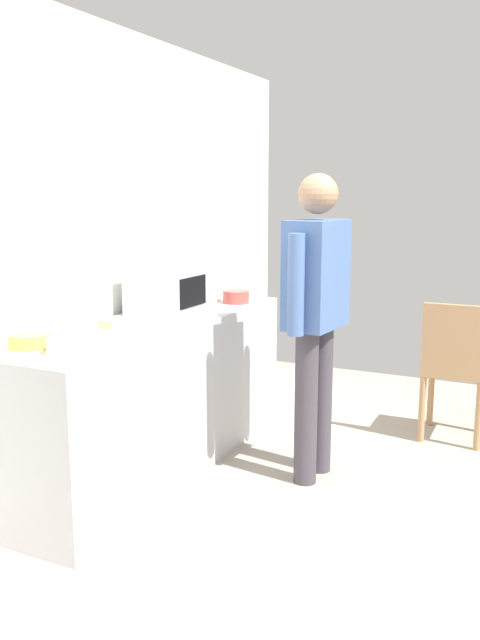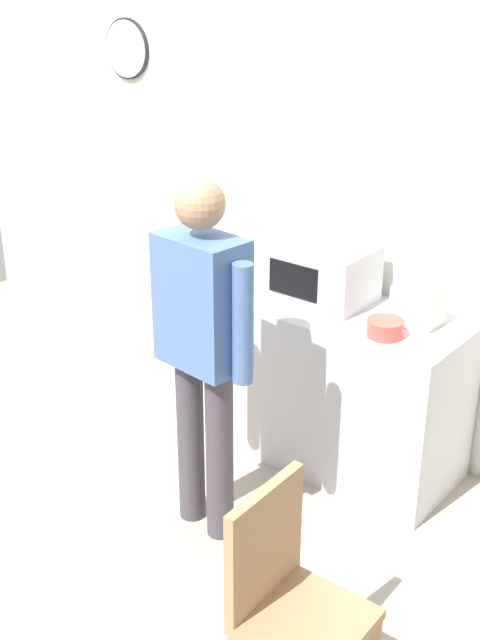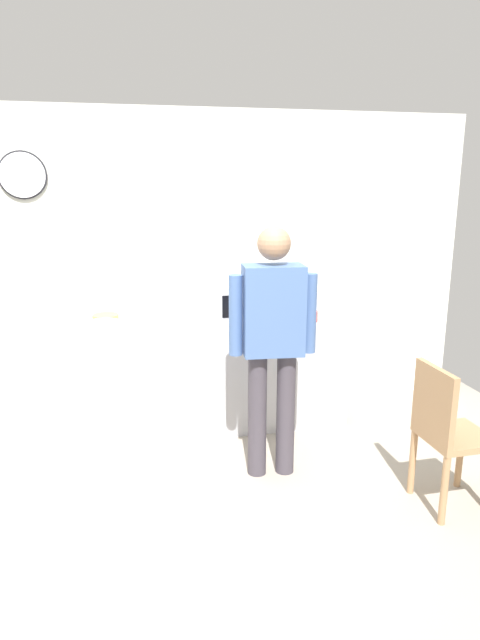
{
  "view_description": "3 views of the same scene",
  "coord_description": "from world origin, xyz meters",
  "px_view_note": "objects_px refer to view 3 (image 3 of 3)",
  "views": [
    {
      "loc": [
        -2.9,
        -0.92,
        1.63
      ],
      "look_at": [
        0.52,
        0.76,
        0.91
      ],
      "focal_mm": 37.48,
      "sensor_mm": 36.0,
      "label": 1
    },
    {
      "loc": [
        2.75,
        -2.08,
        2.53
      ],
      "look_at": [
        0.51,
        0.68,
        0.96
      ],
      "focal_mm": 44.93,
      "sensor_mm": 36.0,
      "label": 2
    },
    {
      "loc": [
        -0.39,
        -3.09,
        2.02
      ],
      "look_at": [
        0.46,
        0.77,
        1.02
      ],
      "focal_mm": 30.84,
      "sensor_mm": 36.0,
      "label": 3
    }
  ],
  "objects_px": {
    "cereal_bowl": "(106,319)",
    "wooden_chair": "(446,430)",
    "toaster": "(303,303)",
    "sandwich_plate": "(166,321)",
    "fork_utensil": "(161,330)",
    "person_standing": "(273,334)",
    "microwave": "(243,301)",
    "spoon_utensil": "(291,309)",
    "salad_bowl": "(307,316)",
    "mixing_bowl": "(104,327)"
  },
  "relations": [
    {
      "from": "sandwich_plate",
      "to": "wooden_chair",
      "type": "distance_m",
      "value": 2.26
    },
    {
      "from": "microwave",
      "to": "cereal_bowl",
      "type": "height_order",
      "value": "microwave"
    },
    {
      "from": "microwave",
      "to": "fork_utensil",
      "type": "xyz_separation_m",
      "value": [
        -0.7,
        -0.25,
        -0.15
      ]
    },
    {
      "from": "salad_bowl",
      "to": "spoon_utensil",
      "type": "bearing_deg",
      "value": 90.93
    },
    {
      "from": "salad_bowl",
      "to": "fork_utensil",
      "type": "bearing_deg",
      "value": -178.04
    },
    {
      "from": "wooden_chair",
      "to": "toaster",
      "type": "bearing_deg",
      "value": 103.67
    },
    {
      "from": "sandwich_plate",
      "to": "fork_utensil",
      "type": "relative_size",
      "value": 1.56
    },
    {
      "from": "cereal_bowl",
      "to": "fork_utensil",
      "type": "distance_m",
      "value": 0.54
    },
    {
      "from": "toaster",
      "to": "spoon_utensil",
      "type": "height_order",
      "value": "toaster"
    },
    {
      "from": "fork_utensil",
      "to": "person_standing",
      "type": "bearing_deg",
      "value": -45.63
    },
    {
      "from": "salad_bowl",
      "to": "spoon_utensil",
      "type": "relative_size",
      "value": 1.05
    },
    {
      "from": "sandwich_plate",
      "to": "wooden_chair",
      "type": "relative_size",
      "value": 0.28
    },
    {
      "from": "microwave",
      "to": "cereal_bowl",
      "type": "relative_size",
      "value": 2.4
    },
    {
      "from": "toaster",
      "to": "wooden_chair",
      "type": "height_order",
      "value": "toaster"
    },
    {
      "from": "cereal_bowl",
      "to": "fork_utensil",
      "type": "bearing_deg",
      "value": -39.37
    },
    {
      "from": "salad_bowl",
      "to": "microwave",
      "type": "bearing_deg",
      "value": 157.64
    },
    {
      "from": "salad_bowl",
      "to": "cereal_bowl",
      "type": "height_order",
      "value": "salad_bowl"
    },
    {
      "from": "toaster",
      "to": "person_standing",
      "type": "relative_size",
      "value": 0.13
    },
    {
      "from": "sandwich_plate",
      "to": "toaster",
      "type": "bearing_deg",
      "value": 2.23
    },
    {
      "from": "sandwich_plate",
      "to": "fork_utensil",
      "type": "xyz_separation_m",
      "value": [
        -0.06,
        -0.22,
        -0.02
      ]
    },
    {
      "from": "cereal_bowl",
      "to": "wooden_chair",
      "type": "bearing_deg",
      "value": -39.39
    },
    {
      "from": "microwave",
      "to": "salad_bowl",
      "type": "relative_size",
      "value": 2.8
    },
    {
      "from": "mixing_bowl",
      "to": "wooden_chair",
      "type": "relative_size",
      "value": 0.27
    },
    {
      "from": "wooden_chair",
      "to": "person_standing",
      "type": "bearing_deg",
      "value": 146.05
    },
    {
      "from": "microwave",
      "to": "sandwich_plate",
      "type": "distance_m",
      "value": 0.65
    },
    {
      "from": "fork_utensil",
      "to": "spoon_utensil",
      "type": "height_order",
      "value": "same"
    },
    {
      "from": "spoon_utensil",
      "to": "toaster",
      "type": "bearing_deg",
      "value": -74.39
    },
    {
      "from": "sandwich_plate",
      "to": "salad_bowl",
      "type": "distance_m",
      "value": 1.15
    },
    {
      "from": "sandwich_plate",
      "to": "spoon_utensil",
      "type": "bearing_deg",
      "value": 11.83
    },
    {
      "from": "fork_utensil",
      "to": "toaster",
      "type": "bearing_deg",
      "value": 12.27
    },
    {
      "from": "person_standing",
      "to": "microwave",
      "type": "bearing_deg",
      "value": 89.48
    },
    {
      "from": "salad_bowl",
      "to": "toaster",
      "type": "relative_size",
      "value": 0.81
    },
    {
      "from": "microwave",
      "to": "wooden_chair",
      "type": "bearing_deg",
      "value": -59.54
    },
    {
      "from": "spoon_utensil",
      "to": "sandwich_plate",
      "type": "bearing_deg",
      "value": -168.17
    },
    {
      "from": "toaster",
      "to": "sandwich_plate",
      "type": "bearing_deg",
      "value": -177.77
    },
    {
      "from": "fork_utensil",
      "to": "wooden_chair",
      "type": "bearing_deg",
      "value": -39.39
    },
    {
      "from": "cereal_bowl",
      "to": "person_standing",
      "type": "xyz_separation_m",
      "value": [
        1.11,
        -1.05,
        0.09
      ]
    },
    {
      "from": "salad_bowl",
      "to": "toaster",
      "type": "xyz_separation_m",
      "value": [
        0.05,
        0.23,
        0.06
      ]
    },
    {
      "from": "spoon_utensil",
      "to": "person_standing",
      "type": "relative_size",
      "value": 0.1
    },
    {
      "from": "sandwich_plate",
      "to": "fork_utensil",
      "type": "bearing_deg",
      "value": -105.71
    },
    {
      "from": "mixing_bowl",
      "to": "toaster",
      "type": "height_order",
      "value": "toaster"
    },
    {
      "from": "salad_bowl",
      "to": "person_standing",
      "type": "distance_m",
      "value": 0.91
    },
    {
      "from": "cereal_bowl",
      "to": "person_standing",
      "type": "distance_m",
      "value": 1.54
    },
    {
      "from": "cereal_bowl",
      "to": "toaster",
      "type": "distance_m",
      "value": 1.67
    },
    {
      "from": "microwave",
      "to": "person_standing",
      "type": "height_order",
      "value": "person_standing"
    },
    {
      "from": "sandwich_plate",
      "to": "spoon_utensil",
      "type": "distance_m",
      "value": 1.15
    },
    {
      "from": "mixing_bowl",
      "to": "fork_utensil",
      "type": "relative_size",
      "value": 1.49
    },
    {
      "from": "sandwich_plate",
      "to": "wooden_chair",
      "type": "height_order",
      "value": "sandwich_plate"
    },
    {
      "from": "salad_bowl",
      "to": "wooden_chair",
      "type": "height_order",
      "value": "salad_bowl"
    },
    {
      "from": "spoon_utensil",
      "to": "microwave",
      "type": "bearing_deg",
      "value": -156.15
    }
  ]
}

